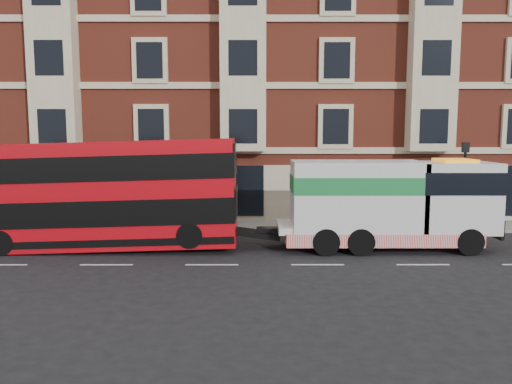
# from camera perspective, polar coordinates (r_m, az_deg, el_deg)

# --- Properties ---
(ground) EXTENTS (120.00, 120.00, 0.00)m
(ground) POSITION_cam_1_polar(r_m,az_deg,el_deg) (19.13, -5.05, -8.29)
(ground) COLOR black
(ground) RESTS_ON ground
(sidewalk) EXTENTS (90.00, 3.00, 0.15)m
(sidewalk) POSITION_cam_1_polar(r_m,az_deg,el_deg) (26.41, -3.65, -3.90)
(sidewalk) COLOR slate
(sidewalk) RESTS_ON ground
(victorian_terrace) EXTENTS (45.00, 12.00, 20.40)m
(victorian_terrace) POSITION_cam_1_polar(r_m,az_deg,el_deg) (33.80, -2.09, 15.46)
(victorian_terrace) COLOR brown
(victorian_terrace) RESTS_ON ground
(lamp_post_west) EXTENTS (0.35, 0.15, 4.35)m
(lamp_post_west) POSITION_cam_1_polar(r_m,az_deg,el_deg) (25.86, -17.27, 1.40)
(lamp_post_west) COLOR black
(lamp_post_west) RESTS_ON sidewalk
(lamp_post_east) EXTENTS (0.35, 0.15, 4.35)m
(lamp_post_east) POSITION_cam_1_polar(r_m,az_deg,el_deg) (26.79, 22.68, 1.36)
(lamp_post_east) COLOR black
(lamp_post_east) RESTS_ON sidewalk
(double_decker_bus) EXTENTS (11.34, 2.60, 4.59)m
(double_decker_bus) POSITION_cam_1_polar(r_m,az_deg,el_deg) (22.15, -17.15, -0.09)
(double_decker_bus) COLOR #B50A12
(double_decker_bus) RESTS_ON ground
(tow_truck) EXTENTS (9.08, 2.68, 3.78)m
(tow_truck) POSITION_cam_1_polar(r_m,az_deg,el_deg) (21.94, 14.60, -1.19)
(tow_truck) COLOR silver
(tow_truck) RESTS_ON ground
(pedestrian) EXTENTS (0.69, 0.61, 1.59)m
(pedestrian) POSITION_cam_1_polar(r_m,az_deg,el_deg) (27.15, -23.69, -2.31)
(pedestrian) COLOR #171F2E
(pedestrian) RESTS_ON sidewalk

